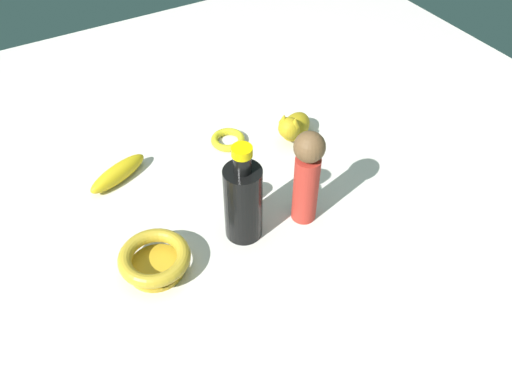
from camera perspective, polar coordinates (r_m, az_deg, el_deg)
The scene contains 8 objects.
ground at distance 1.13m, azimuth 0.00°, elevation -2.38°, with size 2.00×2.00×0.00m, color silver.
bottle_tall at distance 1.03m, azimuth -1.41°, elevation -0.91°, with size 0.08×0.08×0.23m.
person_figure_adult at distance 1.05m, azimuth 5.59°, elevation 1.88°, with size 0.07×0.07×0.22m.
nail_polish_jar at distance 1.15m, azimuth -0.70°, elevation 0.07°, with size 0.04×0.04×0.04m.
banana at distance 1.23m, azimuth -14.85°, elevation 1.99°, with size 0.16×0.04×0.04m, color gold.
bangle at distance 1.30m, azimuth -3.08°, elevation 5.72°, with size 0.09×0.09×0.02m, color gold.
bowl at distance 1.03m, azimuth -10.99°, elevation -7.24°, with size 0.14×0.14×0.05m.
cat_figurine at distance 1.30m, azimuth 4.15°, elevation 7.16°, with size 0.13×0.11×0.09m.
Camera 1 is at (0.39, 0.67, 0.83)m, focal length 36.61 mm.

